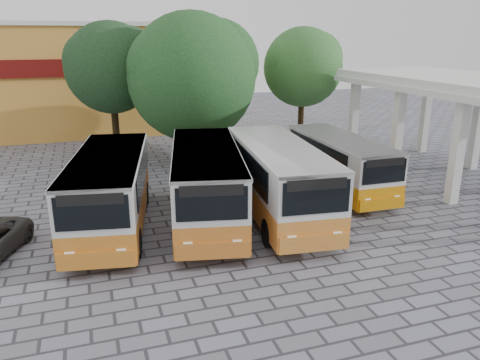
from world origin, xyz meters
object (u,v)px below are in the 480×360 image
object	(u,v)px
bus_far_right	(340,160)
bus_far_left	(110,187)
bus_centre_right	(278,176)
bus_centre_left	(206,180)

from	to	relation	value
bus_far_right	bus_far_left	bearing A→B (deg)	-171.52
bus_far_left	bus_far_right	world-z (taller)	bus_far_left
bus_centre_right	bus_far_right	bearing A→B (deg)	34.51
bus_centre_left	bus_centre_right	size ratio (longest dim) A/B	1.01
bus_centre_right	bus_centre_left	bearing A→B (deg)	177.95
bus_far_left	bus_centre_right	world-z (taller)	bus_centre_right
bus_far_left	bus_centre_right	xyz separation A→B (m)	(6.72, -0.87, 0.06)
bus_centre_left	bus_far_right	bearing A→B (deg)	25.97
bus_far_left	bus_centre_right	distance (m)	6.78
bus_centre_left	bus_centre_right	bearing A→B (deg)	3.48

